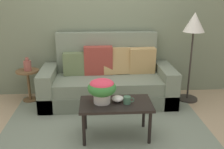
# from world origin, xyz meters

# --- Properties ---
(ground_plane) EXTENTS (14.00, 14.00, 0.00)m
(ground_plane) POSITION_xyz_m (0.00, 0.00, 0.00)
(ground_plane) COLOR tan
(wall_back) EXTENTS (6.40, 0.12, 2.67)m
(wall_back) POSITION_xyz_m (0.00, 1.32, 1.34)
(wall_back) COLOR slate
(wall_back) RESTS_ON ground
(area_rug) EXTENTS (2.77, 1.79, 0.01)m
(area_rug) POSITION_xyz_m (0.00, 0.19, 0.01)
(area_rug) COLOR gray
(area_rug) RESTS_ON ground
(couch) EXTENTS (2.15, 0.86, 1.12)m
(couch) POSITION_xyz_m (0.07, 0.86, 0.35)
(couch) COLOR #626B59
(couch) RESTS_ON ground
(coffee_table) EXTENTS (0.89, 0.51, 0.47)m
(coffee_table) POSITION_xyz_m (0.12, -0.26, 0.41)
(coffee_table) COLOR black
(coffee_table) RESTS_ON ground
(side_table) EXTENTS (0.37, 0.37, 0.54)m
(side_table) POSITION_xyz_m (-1.25, 0.95, 0.37)
(side_table) COLOR brown
(side_table) RESTS_ON ground
(floor_lamp) EXTENTS (0.34, 0.34, 1.47)m
(floor_lamp) POSITION_xyz_m (1.43, 0.82, 1.18)
(floor_lamp) COLOR #2D2823
(floor_lamp) RESTS_ON ground
(potted_plant) EXTENTS (0.35, 0.35, 0.30)m
(potted_plant) POSITION_xyz_m (-0.05, -0.25, 0.66)
(potted_plant) COLOR #B7B2A8
(potted_plant) RESTS_ON coffee_table
(coffee_mug) EXTENTS (0.13, 0.09, 0.09)m
(coffee_mug) POSITION_xyz_m (0.26, -0.30, 0.51)
(coffee_mug) COLOR #3D664C
(coffee_mug) RESTS_ON coffee_table
(snack_bowl) EXTENTS (0.15, 0.15, 0.07)m
(snack_bowl) POSITION_xyz_m (0.14, -0.23, 0.51)
(snack_bowl) COLOR silver
(snack_bowl) RESTS_ON coffee_table
(table_vase) EXTENTS (0.12, 0.12, 0.22)m
(table_vase) POSITION_xyz_m (-1.23, 0.95, 0.63)
(table_vase) COLOR #934C42
(table_vase) RESTS_ON side_table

